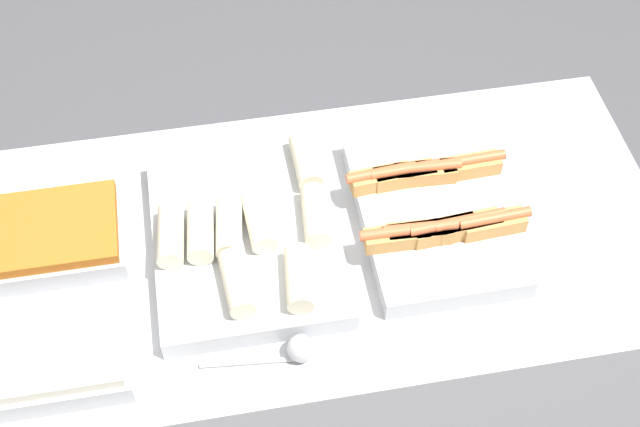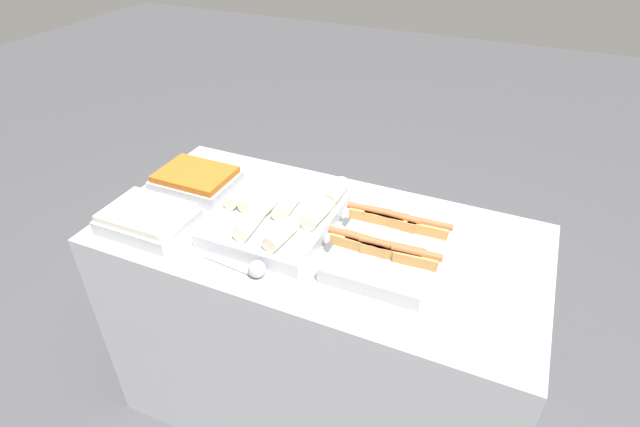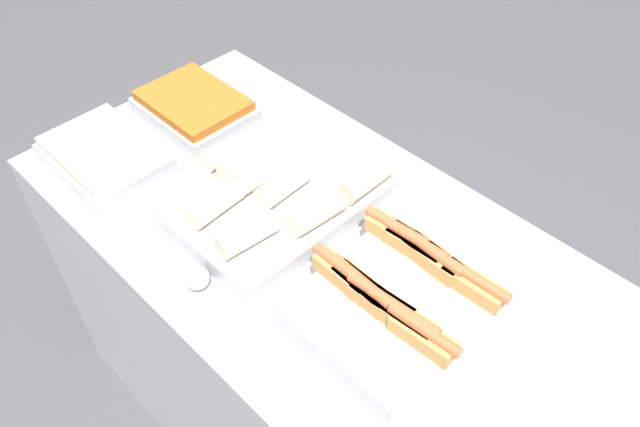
{
  "view_description": "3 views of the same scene",
  "coord_description": "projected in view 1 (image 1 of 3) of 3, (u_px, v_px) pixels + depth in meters",
  "views": [
    {
      "loc": [
        -0.19,
        -1.11,
        2.4
      ],
      "look_at": [
        0.0,
        0.0,
        0.99
      ],
      "focal_mm": 50.0,
      "sensor_mm": 36.0,
      "label": 1
    },
    {
      "loc": [
        0.54,
        -1.22,
        1.92
      ],
      "look_at": [
        0.0,
        0.0,
        0.99
      ],
      "focal_mm": 28.0,
      "sensor_mm": 36.0,
      "label": 2
    },
    {
      "loc": [
        0.66,
        -0.66,
        1.94
      ],
      "look_at": [
        0.0,
        0.0,
        0.99
      ],
      "focal_mm": 35.0,
      "sensor_mm": 36.0,
      "label": 3
    }
  ],
  "objects": [
    {
      "name": "ground_plane",
      "position": [
        318.0,
        427.0,
        2.58
      ],
      "size": [
        12.0,
        12.0,
        0.0
      ],
      "primitive_type": "plane",
      "color": "#4C4C51"
    },
    {
      "name": "tray_hotdogs",
      "position": [
        433.0,
        211.0,
        1.87
      ],
      "size": [
        0.35,
        0.45,
        0.1
      ],
      "color": "#B7BABF",
      "rests_on": "counter"
    },
    {
      "name": "counter",
      "position": [
        318.0,
        347.0,
        2.22
      ],
      "size": [
        1.48,
        0.74,
        0.91
      ],
      "color": "#B7BABF",
      "rests_on": "ground_plane"
    },
    {
      "name": "tray_wraps",
      "position": [
        248.0,
        238.0,
        1.82
      ],
      "size": [
        0.38,
        0.47,
        0.1
      ],
      "color": "#B7BABF",
      "rests_on": "counter"
    },
    {
      "name": "tray_side_back",
      "position": [
        53.0,
        237.0,
        1.83
      ],
      "size": [
        0.29,
        0.22,
        0.07
      ],
      "color": "#B7BABF",
      "rests_on": "counter"
    },
    {
      "name": "serving_spoon_near",
      "position": [
        295.0,
        350.0,
        1.67
      ],
      "size": [
        0.22,
        0.05,
        0.05
      ],
      "color": "#B2B5BA",
      "rests_on": "counter"
    },
    {
      "name": "tray_side_front",
      "position": [
        52.0,
        353.0,
        1.66
      ],
      "size": [
        0.29,
        0.22,
        0.07
      ],
      "color": "#B7BABF",
      "rests_on": "counter"
    }
  ]
}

